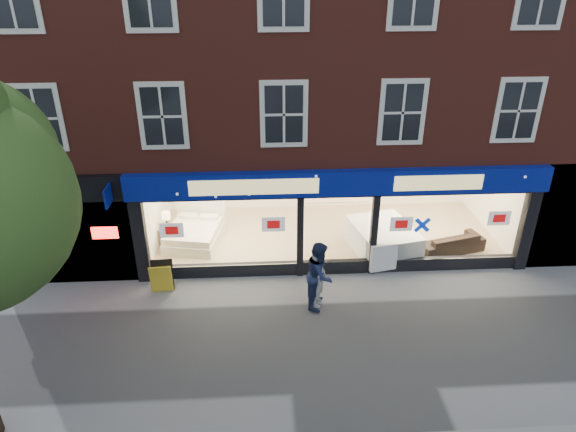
{
  "coord_description": "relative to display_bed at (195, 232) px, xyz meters",
  "views": [
    {
      "loc": [
        -2.13,
        -9.55,
        8.32
      ],
      "look_at": [
        -1.43,
        2.5,
        2.2
      ],
      "focal_mm": 32.0,
      "sensor_mm": 36.0,
      "label": 1
    }
  ],
  "objects": [
    {
      "name": "ground",
      "position": [
        4.28,
        -5.04,
        -0.41
      ],
      "size": [
        120.0,
        120.0,
        0.0
      ],
      "primitive_type": "plane",
      "color": "gray",
      "rests_on": "ground"
    },
    {
      "name": "showroom_floor",
      "position": [
        4.28,
        0.21,
        -0.36
      ],
      "size": [
        11.0,
        4.5,
        0.1
      ],
      "primitive_type": "cube",
      "color": "tan",
      "rests_on": "ground"
    },
    {
      "name": "building",
      "position": [
        4.26,
        1.9,
        6.26
      ],
      "size": [
        19.0,
        8.26,
        10.3
      ],
      "color": "maroon",
      "rests_on": "ground"
    },
    {
      "name": "display_bed",
      "position": [
        0.0,
        0.0,
        0.0
      ],
      "size": [
        1.94,
        2.23,
        1.11
      ],
      "rotation": [
        0.0,
        0.0,
        -0.18
      ],
      "color": "white",
      "rests_on": "showroom_floor"
    },
    {
      "name": "bedside_table",
      "position": [
        -0.82,
        -0.13,
        -0.04
      ],
      "size": [
        0.56,
        0.56,
        0.55
      ],
      "primitive_type": "cube",
      "rotation": [
        0.0,
        0.0,
        -0.3
      ],
      "color": "brown",
      "rests_on": "showroom_floor"
    },
    {
      "name": "mattress_stack",
      "position": [
        5.88,
        -0.99,
        0.11
      ],
      "size": [
        2.12,
        2.46,
        0.85
      ],
      "rotation": [
        0.0,
        0.0,
        0.21
      ],
      "color": "silver",
      "rests_on": "showroom_floor"
    },
    {
      "name": "sofa",
      "position": [
        7.98,
        -1.08,
        -0.01
      ],
      "size": [
        2.23,
        1.34,
        0.61
      ],
      "primitive_type": "imported",
      "rotation": [
        0.0,
        0.0,
        3.41
      ],
      "color": "black",
      "rests_on": "showroom_floor"
    },
    {
      "name": "a_board",
      "position": [
        -0.62,
        -2.63,
        0.05
      ],
      "size": [
        0.63,
        0.43,
        0.93
      ],
      "primitive_type": "cube",
      "rotation": [
        0.0,
        0.0,
        0.08
      ],
      "color": "gold",
      "rests_on": "ground"
    },
    {
      "name": "pedestrian_grey",
      "position": [
        3.59,
        -3.44,
        0.4
      ],
      "size": [
        0.5,
        0.66,
        1.62
      ],
      "primitive_type": "imported",
      "rotation": [
        0.0,
        0.0,
        1.38
      ],
      "color": "#929398",
      "rests_on": "ground"
    },
    {
      "name": "pedestrian_blue",
      "position": [
        3.62,
        -3.46,
        0.52
      ],
      "size": [
        0.93,
        1.07,
        1.87
      ],
      "primitive_type": "imported",
      "rotation": [
        0.0,
        0.0,
        1.29
      ],
      "color": "#172042",
      "rests_on": "ground"
    }
  ]
}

